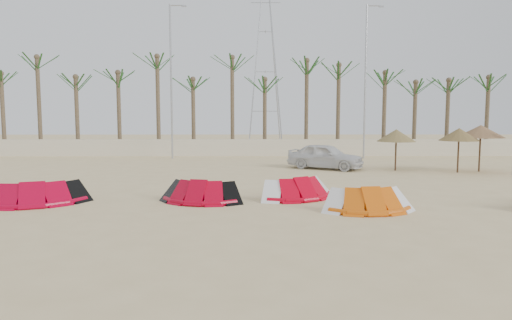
{
  "coord_description": "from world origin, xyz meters",
  "views": [
    {
      "loc": [
        -0.15,
        -13.2,
        3.23
      ],
      "look_at": [
        0.0,
        6.0,
        1.3
      ],
      "focal_mm": 32.0,
      "sensor_mm": 36.0,
      "label": 1
    }
  ],
  "objects_px": {
    "kite_orange": "(367,198)",
    "parasol_right": "(481,131)",
    "kite_red_mid": "(201,190)",
    "parasol_mid": "(459,134)",
    "car": "(325,156)",
    "kite_red_left": "(38,191)",
    "parasol_left": "(396,135)",
    "kite_red_right": "(298,187)"
  },
  "relations": [
    {
      "from": "kite_red_left",
      "to": "parasol_mid",
      "type": "xyz_separation_m",
      "value": [
        19.28,
        8.59,
        1.7
      ]
    },
    {
      "from": "kite_red_left",
      "to": "parasol_left",
      "type": "bearing_deg",
      "value": 30.61
    },
    {
      "from": "car",
      "to": "parasol_right",
      "type": "bearing_deg",
      "value": -69.18
    },
    {
      "from": "kite_orange",
      "to": "parasol_left",
      "type": "distance_m",
      "value": 11.84
    },
    {
      "from": "parasol_mid",
      "to": "kite_red_mid",
      "type": "bearing_deg",
      "value": -148.14
    },
    {
      "from": "kite_red_mid",
      "to": "parasol_left",
      "type": "height_order",
      "value": "parasol_left"
    },
    {
      "from": "kite_orange",
      "to": "parasol_left",
      "type": "relative_size",
      "value": 1.31
    },
    {
      "from": "kite_red_left",
      "to": "car",
      "type": "height_order",
      "value": "car"
    },
    {
      "from": "parasol_left",
      "to": "car",
      "type": "xyz_separation_m",
      "value": [
        -3.92,
        0.8,
        -1.26
      ]
    },
    {
      "from": "kite_orange",
      "to": "car",
      "type": "distance_m",
      "value": 11.7
    },
    {
      "from": "kite_red_mid",
      "to": "kite_orange",
      "type": "distance_m",
      "value": 6.02
    },
    {
      "from": "kite_red_mid",
      "to": "kite_orange",
      "type": "height_order",
      "value": "same"
    },
    {
      "from": "kite_red_mid",
      "to": "parasol_mid",
      "type": "relative_size",
      "value": 1.32
    },
    {
      "from": "parasol_left",
      "to": "parasol_mid",
      "type": "bearing_deg",
      "value": -16.44
    },
    {
      "from": "parasol_mid",
      "to": "parasol_right",
      "type": "relative_size",
      "value": 0.94
    },
    {
      "from": "parasol_right",
      "to": "car",
      "type": "xyz_separation_m",
      "value": [
        -8.5,
        1.32,
        -1.52
      ]
    },
    {
      "from": "kite_red_mid",
      "to": "kite_red_left",
      "type": "bearing_deg",
      "value": -177.14
    },
    {
      "from": "kite_red_right",
      "to": "car",
      "type": "relative_size",
      "value": 0.8
    },
    {
      "from": "kite_orange",
      "to": "car",
      "type": "bearing_deg",
      "value": 87.78
    },
    {
      "from": "kite_red_left",
      "to": "parasol_right",
      "type": "height_order",
      "value": "parasol_right"
    },
    {
      "from": "kite_red_right",
      "to": "parasol_right",
      "type": "height_order",
      "value": "parasol_right"
    },
    {
      "from": "kite_red_left",
      "to": "parasol_left",
      "type": "height_order",
      "value": "parasol_left"
    },
    {
      "from": "kite_red_right",
      "to": "parasol_mid",
      "type": "bearing_deg",
      "value": 38.24
    },
    {
      "from": "kite_red_mid",
      "to": "car",
      "type": "xyz_separation_m",
      "value": [
        6.24,
        10.03,
        0.34
      ]
    },
    {
      "from": "kite_red_right",
      "to": "parasol_left",
      "type": "distance_m",
      "value": 10.83
    },
    {
      "from": "parasol_left",
      "to": "kite_red_right",
      "type": "bearing_deg",
      "value": -127.13
    },
    {
      "from": "kite_red_right",
      "to": "kite_red_mid",
      "type": "bearing_deg",
      "value": -169.46
    },
    {
      "from": "kite_red_left",
      "to": "parasol_right",
      "type": "bearing_deg",
      "value": 23.53
    },
    {
      "from": "kite_red_left",
      "to": "kite_orange",
      "type": "height_order",
      "value": "same"
    },
    {
      "from": "parasol_left",
      "to": "parasol_mid",
      "type": "height_order",
      "value": "parasol_mid"
    },
    {
      "from": "kite_red_mid",
      "to": "parasol_left",
      "type": "bearing_deg",
      "value": 42.25
    },
    {
      "from": "kite_red_mid",
      "to": "kite_orange",
      "type": "xyz_separation_m",
      "value": [
        5.79,
        -1.66,
        -0.0
      ]
    },
    {
      "from": "parasol_left",
      "to": "parasol_right",
      "type": "bearing_deg",
      "value": -6.46
    },
    {
      "from": "kite_red_mid",
      "to": "parasol_right",
      "type": "height_order",
      "value": "parasol_right"
    },
    {
      "from": "kite_orange",
      "to": "parasol_right",
      "type": "relative_size",
      "value": 1.18
    },
    {
      "from": "kite_orange",
      "to": "parasol_right",
      "type": "height_order",
      "value": "parasol_right"
    },
    {
      "from": "kite_orange",
      "to": "kite_red_left",
      "type": "bearing_deg",
      "value": 173.39
    },
    {
      "from": "parasol_mid",
      "to": "parasol_right",
      "type": "xyz_separation_m",
      "value": [
        1.4,
        0.42,
        0.16
      ]
    },
    {
      "from": "car",
      "to": "kite_orange",
      "type": "bearing_deg",
      "value": -152.59
    },
    {
      "from": "parasol_left",
      "to": "car",
      "type": "relative_size",
      "value": 0.54
    },
    {
      "from": "kite_red_left",
      "to": "parasol_right",
      "type": "relative_size",
      "value": 1.54
    },
    {
      "from": "kite_orange",
      "to": "parasol_right",
      "type": "distance_m",
      "value": 13.82
    }
  ]
}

